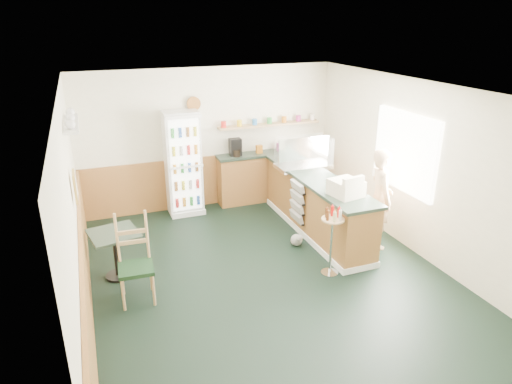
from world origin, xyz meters
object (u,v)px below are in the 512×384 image
drinks_fridge (183,163)px  cafe_chair (134,255)px  display_case (304,153)px  condiment_stand (332,233)px  cafe_table (115,246)px  shopkeeper (380,199)px  cash_register (346,188)px

drinks_fridge → cafe_chair: bearing=-115.7°
drinks_fridge → display_case: bearing=-29.6°
condiment_stand → cafe_chair: bearing=171.3°
drinks_fridge → cafe_chair: drinks_fridge is taller
cafe_table → condiment_stand: bearing=-19.1°
cafe_chair → drinks_fridge: bearing=67.9°
shopkeeper → cafe_table: 4.14m
shopkeeper → cafe_table: size_ratio=2.17×
display_case → cash_register: display_case is taller
drinks_fridge → display_case: (1.95, -1.11, 0.30)m
cafe_table → cafe_chair: 0.65m
display_case → cafe_chair: 3.59m
display_case → cafe_chair: display_case is taller
display_case → condiment_stand: (-0.47, -1.91, -0.61)m
display_case → drinks_fridge: bearing=150.4°
cafe_table → display_case: bearing=14.6°
drinks_fridge → shopkeeper: bearing=-43.1°
drinks_fridge → shopkeeper: drinks_fridge is taller
shopkeeper → cafe_chair: size_ratio=1.37×
shopkeeper → condiment_stand: bearing=130.2°
drinks_fridge → condiment_stand: bearing=-63.8°
condiment_stand → cafe_table: 3.11m
condiment_stand → display_case: bearing=76.2°
cash_register → condiment_stand: size_ratio=0.43×
display_case → cafe_table: size_ratio=1.27×
condiment_stand → cafe_chair: 2.77m
cafe_table → cafe_chair: (0.20, -0.60, 0.13)m
shopkeeper → cafe_table: bearing=99.0°
display_case → shopkeeper: (0.70, -1.38, -0.46)m
shopkeeper → condiment_stand: size_ratio=1.60×
condiment_stand → cafe_chair: size_ratio=0.86×
shopkeeper → cafe_table: (-4.10, 0.49, -0.33)m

